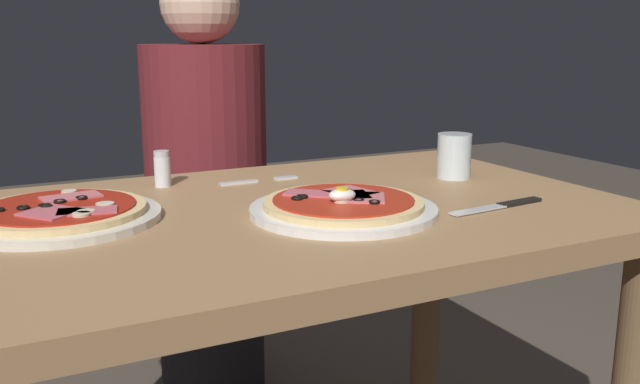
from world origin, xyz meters
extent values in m
cube|color=#9E754C|center=(0.00, 0.00, 0.71)|extent=(1.10, 0.71, 0.04)
cylinder|color=brown|center=(0.49, 0.30, 0.34)|extent=(0.07, 0.07, 0.69)
cylinder|color=white|center=(0.06, -0.08, 0.73)|extent=(0.30, 0.30, 0.01)
cylinder|color=#E5C17F|center=(0.06, -0.08, 0.75)|extent=(0.25, 0.25, 0.01)
cylinder|color=#B72D19|center=(0.06, -0.08, 0.75)|extent=(0.22, 0.22, 0.00)
torus|color=black|center=(0.07, -0.10, 0.76)|extent=(0.02, 0.02, 0.00)
torus|color=black|center=(0.08, -0.12, 0.76)|extent=(0.02, 0.02, 0.00)
torus|color=black|center=(0.00, -0.04, 0.76)|extent=(0.02, 0.02, 0.00)
torus|color=black|center=(0.08, -0.04, 0.76)|extent=(0.02, 0.02, 0.00)
torus|color=black|center=(-0.01, -0.05, 0.76)|extent=(0.02, 0.02, 0.00)
cube|color=#D16B70|center=(0.08, -0.07, 0.75)|extent=(0.06, 0.07, 0.00)
cube|color=#D16B70|center=(0.08, -0.05, 0.75)|extent=(0.08, 0.09, 0.00)
cube|color=#D16B70|center=(0.09, -0.09, 0.75)|extent=(0.09, 0.09, 0.00)
cube|color=#C65B66|center=(0.03, -0.03, 0.75)|extent=(0.10, 0.09, 0.00)
cylinder|color=beige|center=(0.04, -0.09, 0.76)|extent=(0.03, 0.03, 0.00)
cylinder|color=beige|center=(0.05, -0.09, 0.76)|extent=(0.03, 0.03, 0.00)
ellipsoid|color=white|center=(0.04, -0.09, 0.76)|extent=(0.04, 0.03, 0.02)
cylinder|color=yellow|center=(0.04, -0.09, 0.77)|extent=(0.02, 0.02, 0.00)
cylinder|color=silver|center=(-0.35, 0.08, 0.73)|extent=(0.30, 0.30, 0.01)
cylinder|color=#E5C17F|center=(-0.35, 0.08, 0.75)|extent=(0.26, 0.26, 0.01)
cylinder|color=#A82314|center=(-0.35, 0.08, 0.75)|extent=(0.23, 0.23, 0.00)
torus|color=black|center=(-0.35, 0.10, 0.76)|extent=(0.02, 0.02, 0.00)
torus|color=black|center=(-0.31, 0.11, 0.76)|extent=(0.02, 0.02, 0.00)
torus|color=black|center=(-0.40, 0.08, 0.76)|extent=(0.02, 0.02, 0.00)
torus|color=black|center=(-0.37, 0.07, 0.76)|extent=(0.02, 0.02, 0.00)
torus|color=black|center=(-0.37, 0.08, 0.76)|extent=(0.02, 0.02, 0.00)
cube|color=#D16B70|center=(-0.33, 0.12, 0.75)|extent=(0.09, 0.06, 0.00)
cube|color=#C65B66|center=(-0.37, 0.03, 0.75)|extent=(0.10, 0.10, 0.00)
cube|color=#C65B66|center=(-0.32, 0.02, 0.75)|extent=(0.09, 0.06, 0.00)
cylinder|color=beige|center=(-0.33, 0.00, 0.76)|extent=(0.03, 0.03, 0.00)
cylinder|color=beige|center=(-0.32, 0.01, 0.76)|extent=(0.03, 0.03, 0.00)
cylinder|color=beige|center=(-0.33, 0.16, 0.76)|extent=(0.02, 0.02, 0.00)
cylinder|color=beige|center=(-0.29, 0.05, 0.76)|extent=(0.03, 0.03, 0.00)
cylinder|color=silver|center=(0.38, 0.07, 0.77)|extent=(0.07, 0.07, 0.09)
cylinder|color=silver|center=(0.38, 0.07, 0.75)|extent=(0.06, 0.06, 0.05)
cube|color=silver|center=(-0.02, 0.21, 0.73)|extent=(0.08, 0.01, 0.00)
cube|color=silver|center=(0.08, 0.20, 0.73)|extent=(0.05, 0.00, 0.00)
cube|color=silver|center=(0.08, 0.21, 0.73)|extent=(0.05, 0.00, 0.00)
cube|color=silver|center=(0.08, 0.21, 0.73)|extent=(0.05, 0.00, 0.00)
cube|color=silver|center=(0.08, 0.22, 0.73)|extent=(0.05, 0.00, 0.00)
cube|color=silver|center=(0.26, -0.16, 0.73)|extent=(0.11, 0.03, 0.00)
cube|color=black|center=(0.35, -0.15, 0.73)|extent=(0.09, 0.03, 0.01)
cylinder|color=white|center=(-0.15, 0.25, 0.76)|extent=(0.03, 0.03, 0.05)
cylinder|color=silver|center=(-0.15, 0.25, 0.79)|extent=(0.03, 0.03, 0.01)
cylinder|color=black|center=(0.08, 0.73, 0.23)|extent=(0.29, 0.29, 0.46)
cylinder|color=maroon|center=(0.08, 0.73, 0.72)|extent=(0.32, 0.32, 0.52)
sphere|color=beige|center=(0.08, 0.73, 1.08)|extent=(0.20, 0.20, 0.20)
camera|label=1|loc=(-0.45, -1.00, 1.01)|focal=38.55mm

